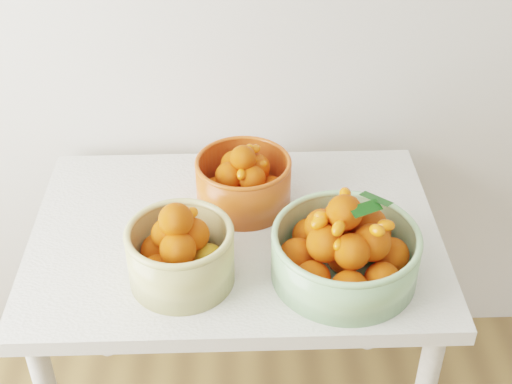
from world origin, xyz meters
TOP-DOWN VIEW (x-y plane):
  - table at (-0.31, 1.60)m, footprint 1.00×0.70m
  - bowl_cream at (-0.43, 1.43)m, footprint 0.31×0.31m
  - bowl_green at (-0.07, 1.44)m, footprint 0.40×0.40m
  - bowl_orange at (-0.29, 1.71)m, footprint 0.27×0.27m

SIDE VIEW (x-z plane):
  - table at x=-0.31m, z-range 0.28..1.03m
  - bowl_orange at x=-0.29m, z-range 0.73..0.91m
  - bowl_green at x=-0.07m, z-range 0.72..0.93m
  - bowl_cream at x=-0.43m, z-range 0.73..0.93m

